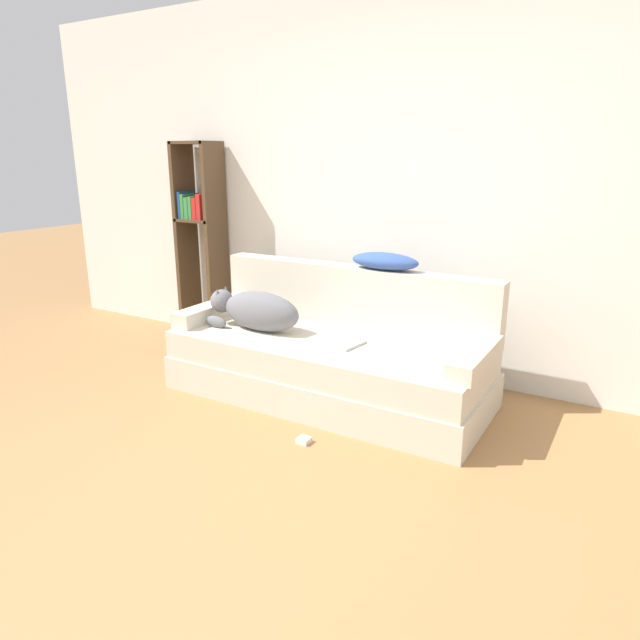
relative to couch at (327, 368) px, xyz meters
name	(u,v)px	position (x,y,z in m)	size (l,w,h in m)	color
ground_plane	(175,534)	(0.16, -1.58, -0.20)	(20.00, 20.00, 0.00)	#9E7042
wall_back	(401,185)	(0.16, 0.76, 1.15)	(6.88, 0.06, 2.70)	silver
couch	(327,368)	(0.00, 0.00, 0.00)	(2.08, 0.88, 0.41)	beige
couch_backrest	(354,296)	(0.00, 0.37, 0.41)	(2.04, 0.15, 0.41)	beige
couch_arm_left	(212,311)	(-0.97, -0.01, 0.26)	(0.15, 0.69, 0.11)	beige
couch_arm_right	(476,357)	(0.97, -0.01, 0.26)	(0.15, 0.69, 0.11)	beige
dog	(256,310)	(-0.52, -0.07, 0.34)	(0.71, 0.24, 0.27)	slate
laptop	(336,341)	(0.08, -0.04, 0.21)	(0.35, 0.27, 0.02)	#B7B7BC
throw_pillow	(385,261)	(0.22, 0.37, 0.68)	(0.47, 0.20, 0.11)	#335199
bookshelf	(200,231)	(-1.56, 0.57, 0.74)	(0.37, 0.26, 1.66)	#4C3823
power_adapter	(304,440)	(0.20, -0.62, -0.18)	(0.07, 0.07, 0.03)	silver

